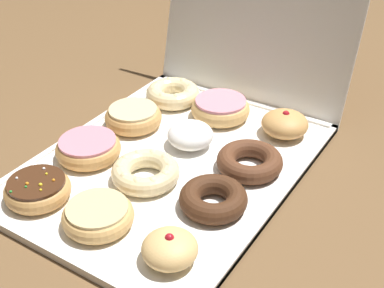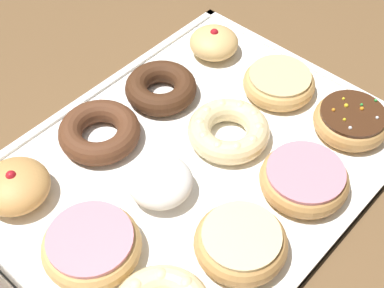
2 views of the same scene
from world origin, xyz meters
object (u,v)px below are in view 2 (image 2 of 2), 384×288
object	(u,v)px
chocolate_cake_ring_donut_8	(99,132)
jelly_filled_donut_2	(214,43)
donut_box	(195,165)
jelly_filled_donut_11	(15,186)
chocolate_cake_ring_donut_5	(161,88)
pink_frosted_donut_10	(92,245)
glazed_ring_donut_1	(279,83)
sprinkle_donut_0	(351,120)
powdered_filled_donut_7	(162,182)
glazed_ring_donut_6	(241,242)
pink_frosted_donut_3	(304,179)
cruller_donut_4	(229,130)

from	to	relation	value
chocolate_cake_ring_donut_8	jelly_filled_donut_2	bearing A→B (deg)	-88.75
donut_box	jelly_filled_donut_11	bearing A→B (deg)	56.22
chocolate_cake_ring_donut_5	chocolate_cake_ring_donut_8	size ratio (longest dim) A/B	0.94
pink_frosted_donut_10	glazed_ring_donut_1	bearing A→B (deg)	-89.21
sprinkle_donut_0	pink_frosted_donut_10	distance (m)	0.41
powdered_filled_donut_7	pink_frosted_donut_10	xyz separation A→B (m)	(-0.00, 0.12, -0.00)
powdered_filled_donut_7	chocolate_cake_ring_donut_8	world-z (taller)	powdered_filled_donut_7
glazed_ring_donut_6	powdered_filled_donut_7	world-z (taller)	powdered_filled_donut_7
jelly_filled_donut_2	chocolate_cake_ring_donut_5	distance (m)	0.13
glazed_ring_donut_1	glazed_ring_donut_6	distance (m)	0.30
pink_frosted_donut_3	glazed_ring_donut_1	bearing A→B (deg)	-43.57
chocolate_cake_ring_donut_5	chocolate_cake_ring_donut_8	world-z (taller)	same
pink_frosted_donut_3	jelly_filled_donut_11	distance (m)	0.38
jelly_filled_donut_2	jelly_filled_donut_11	xyz separation A→B (m)	(-0.00, 0.40, 0.00)
glazed_ring_donut_1	sprinkle_donut_0	bearing A→B (deg)	-177.89
glazed_ring_donut_6	cruller_donut_4	bearing A→B (deg)	-45.80
donut_box	glazed_ring_donut_6	distance (m)	0.15
chocolate_cake_ring_donut_5	powdered_filled_donut_7	distance (m)	0.19
powdered_filled_donut_7	donut_box	bearing A→B (deg)	-87.80
chocolate_cake_ring_donut_5	glazed_ring_donut_6	distance (m)	0.30
chocolate_cake_ring_donut_5	pink_frosted_donut_10	distance (m)	0.29
jelly_filled_donut_2	pink_frosted_donut_3	distance (m)	0.30
chocolate_cake_ring_donut_5	powdered_filled_donut_7	bearing A→B (deg)	134.62
glazed_ring_donut_1	pink_frosted_donut_10	distance (m)	0.39
chocolate_cake_ring_donut_5	chocolate_cake_ring_donut_8	xyz separation A→B (m)	(0.00, 0.12, -0.00)
pink_frosted_donut_3	chocolate_cake_ring_donut_8	bearing A→B (deg)	25.03
donut_box	chocolate_cake_ring_donut_5	world-z (taller)	chocolate_cake_ring_donut_5
chocolate_cake_ring_donut_8	jelly_filled_donut_11	xyz separation A→B (m)	(0.00, 0.14, 0.01)
glazed_ring_donut_6	chocolate_cake_ring_donut_5	bearing A→B (deg)	-26.62
pink_frosted_donut_3	pink_frosted_donut_10	world-z (taller)	pink_frosted_donut_10
jelly_filled_donut_2	powdered_filled_donut_7	bearing A→B (deg)	117.45
donut_box	pink_frosted_donut_10	size ratio (longest dim) A/B	4.64
donut_box	sprinkle_donut_0	distance (m)	0.24
sprinkle_donut_0	powdered_filled_donut_7	bearing A→B (deg)	65.34
sprinkle_donut_0	chocolate_cake_ring_donut_5	world-z (taller)	sprinkle_donut_0
glazed_ring_donut_1	jelly_filled_donut_2	size ratio (longest dim) A/B	1.38
donut_box	glazed_ring_donut_6	size ratio (longest dim) A/B	4.90
chocolate_cake_ring_donut_8	jelly_filled_donut_11	distance (m)	0.14
jelly_filled_donut_2	chocolate_cake_ring_donut_5	bearing A→B (deg)	93.06
chocolate_cake_ring_donut_5	chocolate_cake_ring_donut_8	bearing A→B (deg)	89.32
cruller_donut_4	pink_frosted_donut_10	size ratio (longest dim) A/B	0.98
donut_box	jelly_filled_donut_2	xyz separation A→B (m)	(0.14, -0.20, 0.03)
powdered_filled_donut_7	pink_frosted_donut_10	distance (m)	0.12
donut_box	glazed_ring_donut_1	xyz separation A→B (m)	(0.00, -0.20, 0.02)
sprinkle_donut_0	chocolate_cake_ring_donut_5	size ratio (longest dim) A/B	0.99
jelly_filled_donut_2	glazed_ring_donut_6	bearing A→B (deg)	135.59
chocolate_cake_ring_donut_5	glazed_ring_donut_6	bearing A→B (deg)	153.38
pink_frosted_donut_3	chocolate_cake_ring_donut_5	distance (m)	0.27
pink_frosted_donut_3	chocolate_cake_ring_donut_8	size ratio (longest dim) A/B	1.02
pink_frosted_donut_10	jelly_filled_donut_11	world-z (taller)	jelly_filled_donut_11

